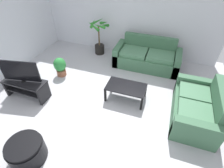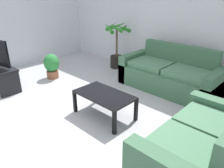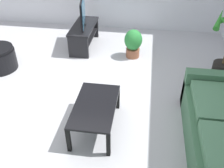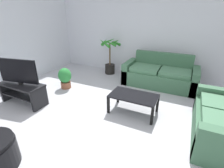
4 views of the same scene
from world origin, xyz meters
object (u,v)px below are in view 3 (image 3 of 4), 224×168
Objects in this scene: tv_stand at (84,33)px; coffee_table at (95,108)px; tv at (83,11)px; potted_plant_small at (133,43)px.

tv_stand is 1.13× the size of coffee_table.
coffee_table is at bearing 16.85° from tv.
tv is 0.97× the size of coffee_table.
potted_plant_small is (-2.13, 0.35, -0.04)m from coffee_table.
potted_plant_small is (0.32, 1.09, -0.48)m from tv.
tv_stand is at bearing -106.12° from potted_plant_small.
tv is 2.59m from coffee_table.
coffee_table is 2.16m from potted_plant_small.
tv_stand is 2.55m from coffee_table.
tv_stand is at bearing -78.94° from tv.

